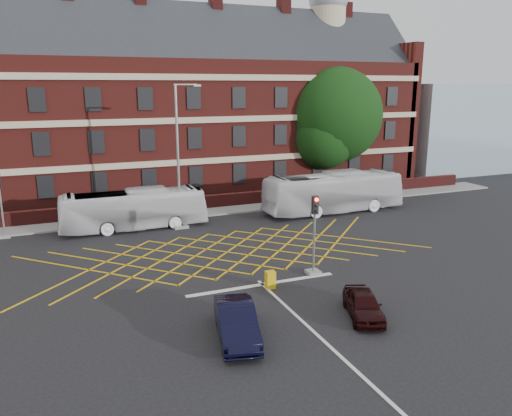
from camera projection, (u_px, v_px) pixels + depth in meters
name	position (u px, v px, depth m)	size (l,w,h in m)	color
ground	(239.00, 263.00, 28.46)	(120.00, 120.00, 0.00)	black
victorian_building	(158.00, 107.00, 46.45)	(51.00, 12.17, 20.40)	maroon
boundary_wall	(182.00, 204.00, 40.01)	(56.00, 0.50, 1.10)	#4B1514
far_pavement	(186.00, 213.00, 39.23)	(60.00, 3.00, 0.12)	slate
glass_block	(447.00, 128.00, 58.63)	(14.00, 10.00, 10.00)	#99B2BF
box_junction_hatching	(227.00, 252.00, 30.26)	(11.50, 0.12, 0.02)	#CC990C
stop_line	(262.00, 284.00, 25.31)	(8.00, 0.30, 0.02)	silver
centre_line	(327.00, 344.00, 19.47)	(0.15, 14.00, 0.02)	silver
bus_left	(134.00, 209.00, 34.87)	(2.36, 10.09, 2.81)	silver
bus_right	(334.00, 192.00, 39.49)	(2.69, 11.50, 3.20)	silver
car_navy	(236.00, 322.00, 19.82)	(1.47, 4.23, 1.39)	black
car_maroon	(363.00, 304.00, 21.68)	(1.37, 3.42, 1.16)	black
deciduous_tree	(334.00, 122.00, 47.78)	(9.13, 9.13, 11.64)	black
traffic_light_near	(314.00, 243.00, 26.31)	(0.70, 0.70, 4.27)	slate
traffic_light_far	(2.00, 212.00, 32.74)	(0.70, 0.70, 4.27)	slate
street_lamp	(180.00, 179.00, 34.69)	(2.25, 1.00, 9.94)	slate
utility_cabinet	(270.00, 280.00, 24.78)	(0.47, 0.37, 0.89)	gold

